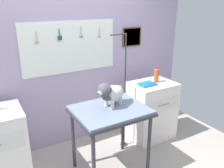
{
  "coord_description": "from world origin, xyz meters",
  "views": [
    {
      "loc": [
        -1.17,
        -1.88,
        2.09
      ],
      "look_at": [
        0.18,
        0.41,
        1.15
      ],
      "focal_mm": 37.54,
      "sensor_mm": 36.0,
      "label": 1
    }
  ],
  "objects_px": {
    "cabinet_right": "(151,110)",
    "soda_bottle": "(156,75)",
    "dog": "(111,93)",
    "grooming_table": "(110,116)",
    "grooming_arm": "(124,97)"
  },
  "relations": [
    {
      "from": "dog",
      "to": "cabinet_right",
      "type": "xyz_separation_m",
      "value": [
        0.93,
        0.33,
        -0.6
      ]
    },
    {
      "from": "grooming_arm",
      "to": "cabinet_right",
      "type": "height_order",
      "value": "grooming_arm"
    },
    {
      "from": "cabinet_right",
      "to": "soda_bottle",
      "type": "distance_m",
      "value": 0.58
    },
    {
      "from": "grooming_table",
      "to": "dog",
      "type": "relative_size",
      "value": 1.99
    },
    {
      "from": "grooming_table",
      "to": "soda_bottle",
      "type": "relative_size",
      "value": 3.63
    },
    {
      "from": "grooming_table",
      "to": "grooming_arm",
      "type": "xyz_separation_m",
      "value": [
        0.45,
        0.38,
        0.01
      ]
    },
    {
      "from": "grooming_table",
      "to": "grooming_arm",
      "type": "relative_size",
      "value": 0.52
    },
    {
      "from": "cabinet_right",
      "to": "soda_bottle",
      "type": "relative_size",
      "value": 3.78
    },
    {
      "from": "soda_bottle",
      "to": "dog",
      "type": "bearing_deg",
      "value": -161.27
    },
    {
      "from": "grooming_arm",
      "to": "dog",
      "type": "relative_size",
      "value": 3.84
    },
    {
      "from": "grooming_arm",
      "to": "dog",
      "type": "xyz_separation_m",
      "value": [
        -0.42,
        -0.33,
        0.26
      ]
    },
    {
      "from": "grooming_arm",
      "to": "soda_bottle",
      "type": "height_order",
      "value": "grooming_arm"
    },
    {
      "from": "cabinet_right",
      "to": "dog",
      "type": "bearing_deg",
      "value": -160.49
    },
    {
      "from": "dog",
      "to": "grooming_arm",
      "type": "bearing_deg",
      "value": 38.27
    },
    {
      "from": "grooming_arm",
      "to": "soda_bottle",
      "type": "relative_size",
      "value": 6.99
    }
  ]
}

